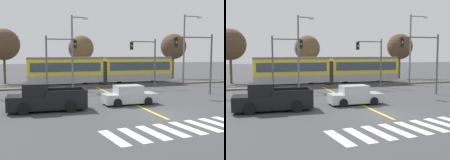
# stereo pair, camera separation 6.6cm
# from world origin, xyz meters

# --- Properties ---
(ground_plane) EXTENTS (200.00, 200.00, 0.00)m
(ground_plane) POSITION_xyz_m (0.00, 0.00, 0.00)
(ground_plane) COLOR #3D3D3F
(track_bed) EXTENTS (120.00, 4.00, 0.18)m
(track_bed) POSITION_xyz_m (0.00, 17.86, 0.09)
(track_bed) COLOR #56514C
(track_bed) RESTS_ON ground
(rail_near) EXTENTS (120.00, 0.08, 0.10)m
(rail_near) POSITION_xyz_m (0.00, 17.14, 0.23)
(rail_near) COLOR #939399
(rail_near) RESTS_ON track_bed
(rail_far) EXTENTS (120.00, 0.08, 0.10)m
(rail_far) POSITION_xyz_m (0.00, 18.58, 0.23)
(rail_far) COLOR #939399
(rail_far) RESTS_ON track_bed
(light_rail_tram) EXTENTS (18.50, 2.64, 3.43)m
(light_rail_tram) POSITION_xyz_m (1.30, 17.86, 2.05)
(light_rail_tram) COLOR #9E9EA3
(light_rail_tram) RESTS_ON track_bed
(crosswalk_stripe_0) EXTENTS (0.88, 2.85, 0.01)m
(crosswalk_stripe_0) POSITION_xyz_m (-4.37, -3.99, 0.00)
(crosswalk_stripe_0) COLOR silver
(crosswalk_stripe_0) RESTS_ON ground
(crosswalk_stripe_1) EXTENTS (0.88, 2.85, 0.01)m
(crosswalk_stripe_1) POSITION_xyz_m (-3.28, -3.86, 0.00)
(crosswalk_stripe_1) COLOR silver
(crosswalk_stripe_1) RESTS_ON ground
(crosswalk_stripe_2) EXTENTS (0.88, 2.85, 0.01)m
(crosswalk_stripe_2) POSITION_xyz_m (-2.19, -3.73, 0.00)
(crosswalk_stripe_2) COLOR silver
(crosswalk_stripe_2) RESTS_ON ground
(crosswalk_stripe_3) EXTENTS (0.88, 2.85, 0.01)m
(crosswalk_stripe_3) POSITION_xyz_m (-1.09, -3.60, 0.00)
(crosswalk_stripe_3) COLOR silver
(crosswalk_stripe_3) RESTS_ON ground
(crosswalk_stripe_4) EXTENTS (0.88, 2.85, 0.01)m
(crosswalk_stripe_4) POSITION_xyz_m (0.00, -3.48, 0.00)
(crosswalk_stripe_4) COLOR silver
(crosswalk_stripe_4) RESTS_ON ground
(crosswalk_stripe_5) EXTENTS (0.88, 2.85, 0.01)m
(crosswalk_stripe_5) POSITION_xyz_m (1.09, -3.35, 0.00)
(crosswalk_stripe_5) COLOR silver
(crosswalk_stripe_5) RESTS_ON ground
(crosswalk_stripe_6) EXTENTS (0.88, 2.85, 0.01)m
(crosswalk_stripe_6) POSITION_xyz_m (2.19, -3.22, 0.00)
(crosswalk_stripe_6) COLOR silver
(crosswalk_stripe_6) RESTS_ON ground
(lane_centre_line) EXTENTS (0.20, 17.34, 0.01)m
(lane_centre_line) POSITION_xyz_m (0.00, 7.19, 0.00)
(lane_centre_line) COLOR gold
(lane_centre_line) RESTS_ON ground
(sedan_crossing) EXTENTS (4.21, 1.93, 1.52)m
(sedan_crossing) POSITION_xyz_m (-0.40, 4.18, 0.70)
(sedan_crossing) COLOR #B7BABF
(sedan_crossing) RESTS_ON ground
(pickup_truck) EXTENTS (5.46, 2.37, 1.98)m
(pickup_truck) POSITION_xyz_m (-6.94, 3.54, 0.84)
(pickup_truck) COLOR black
(pickup_truck) RESTS_ON ground
(traffic_light_far_left) EXTENTS (3.25, 0.38, 5.86)m
(traffic_light_far_left) POSITION_xyz_m (-4.92, 13.29, 3.89)
(traffic_light_far_left) COLOR #515459
(traffic_light_far_left) RESTS_ON ground
(traffic_light_mid_right) EXTENTS (4.25, 0.38, 5.90)m
(traffic_light_mid_right) POSITION_xyz_m (7.84, 6.90, 3.98)
(traffic_light_mid_right) COLOR #515459
(traffic_light_mid_right) RESTS_ON ground
(traffic_light_far_right) EXTENTS (3.25, 0.38, 5.78)m
(traffic_light_far_right) POSITION_xyz_m (5.59, 13.90, 3.83)
(traffic_light_far_right) COLOR #515459
(traffic_light_far_right) RESTS_ON ground
(street_lamp_centre) EXTENTS (1.87, 0.28, 8.19)m
(street_lamp_centre) POSITION_xyz_m (-2.95, 14.46, 4.63)
(street_lamp_centre) COLOR slate
(street_lamp_centre) RESTS_ON ground
(street_lamp_east) EXTENTS (2.50, 0.28, 8.97)m
(street_lamp_east) POSITION_xyz_m (11.66, 15.19, 5.11)
(street_lamp_east) COLOR slate
(street_lamp_east) RESTS_ON ground
(bare_tree_west) EXTENTS (4.21, 4.21, 7.35)m
(bare_tree_west) POSITION_xyz_m (-10.65, 23.75, 5.23)
(bare_tree_west) COLOR brown
(bare_tree_west) RESTS_ON ground
(bare_tree_east) EXTENTS (3.64, 3.64, 6.63)m
(bare_tree_east) POSITION_xyz_m (-0.31, 23.34, 4.79)
(bare_tree_east) COLOR brown
(bare_tree_east) RESTS_ON ground
(bare_tree_far_east) EXTENTS (4.06, 4.06, 7.18)m
(bare_tree_far_east) POSITION_xyz_m (14.74, 23.55, 5.13)
(bare_tree_far_east) COLOR brown
(bare_tree_far_east) RESTS_ON ground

